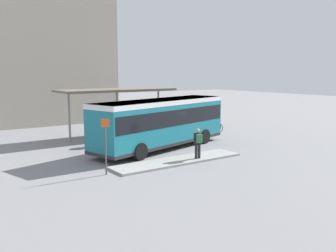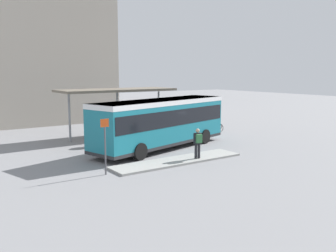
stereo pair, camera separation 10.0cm
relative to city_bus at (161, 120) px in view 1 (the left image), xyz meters
name	(u,v)px [view 1 (the left image)]	position (x,y,z in m)	size (l,w,h in m)	color
ground_plane	(161,148)	(-0.01, 0.00, -1.90)	(120.00, 120.00, 0.00)	gray
curb_island	(178,161)	(-1.34, -3.63, -1.84)	(8.10, 1.80, 0.12)	#9E9E99
city_bus	(161,120)	(0.00, 0.00, 0.00)	(11.01, 5.25, 3.27)	#197284
pedestrian_waiting	(198,141)	(-0.22, -4.05, -0.79)	(0.48, 0.52, 1.74)	#232328
bicycle_yellow	(216,127)	(8.07, 3.46, -1.56)	(0.48, 1.59, 0.69)	black
bicycle_white	(214,126)	(8.49, 4.14, -1.56)	(0.48, 1.57, 0.68)	black
station_shelter	(117,91)	(-0.18, 5.91, 1.67)	(9.17, 3.33, 3.75)	#706656
potted_planter_near_shelter	(95,137)	(-3.39, 3.09, -1.25)	(0.85, 0.85, 1.26)	slate
platform_sign	(106,144)	(-5.87, -3.72, -0.35)	(0.44, 0.08, 2.80)	#4C4C51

